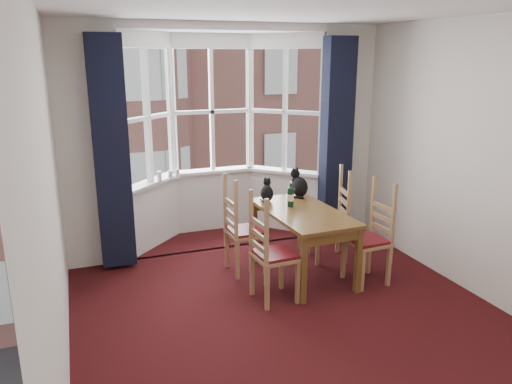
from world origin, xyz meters
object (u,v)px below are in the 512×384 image
cat_right (299,185)px  chair_right_far (336,222)px  dining_table (303,219)px  chair_right_near (374,240)px  chair_left_near (267,257)px  candle_short (170,175)px  candle_tall (159,176)px  wine_bottle (291,196)px  candle_extra (177,174)px  cat_left (267,192)px  chair_left_far (238,233)px

cat_right → chair_right_far: bearing=-38.0°
dining_table → cat_right: 0.64m
dining_table → chair_right_far: chair_right_far is taller
dining_table → chair_right_near: size_ratio=1.53×
chair_left_near → chair_right_far: bearing=31.7°
candle_short → candle_tall: bearing=-168.3°
wine_bottle → candle_extra: (-1.02, 1.31, 0.05)m
chair_right_near → candle_short: 2.70m
chair_right_far → cat_left: 0.93m
chair_right_near → candle_extra: size_ratio=7.42×
cat_right → candle_tall: bearing=149.8°
chair_left_near → chair_right_far: (1.20, 0.74, 0.00)m
cat_right → wine_bottle: bearing=-127.2°
candle_short → cat_left: bearing=-45.6°
chair_left_near → chair_right_near: (1.27, 0.04, 0.00)m
chair_left_far → chair_right_far: bearing=-1.0°
chair_left_near → candle_extra: size_ratio=7.42×
candle_tall → dining_table: bearing=-47.5°
dining_table → candle_short: 1.92m
cat_left → wine_bottle: size_ratio=0.98×
chair_left_near → chair_left_far: (-0.05, 0.76, 0.00)m
wine_bottle → candle_tall: wine_bottle is taller
chair_left_near → chair_right_far: same height
chair_right_near → candle_short: candle_short is taller
chair_right_near → cat_right: 1.16m
chair_right_near → candle_short: bearing=133.9°
chair_left_far → wine_bottle: (0.60, -0.10, 0.41)m
wine_bottle → chair_right_far: bearing=6.8°
chair_left_far → cat_right: 1.00m
chair_left_near → wine_bottle: size_ratio=3.18×
dining_table → candle_tall: 1.99m
wine_bottle → dining_table: bearing=-71.0°
dining_table → chair_left_far: (-0.66, 0.29, -0.19)m
chair_left_far → chair_right_near: bearing=-28.7°
cat_left → cat_right: 0.45m
chair_left_far → chair_left_near: bearing=-86.6°
cat_right → candle_extra: size_ratio=2.91×
cat_right → candle_tall: cat_right is taller
cat_left → wine_bottle: bearing=-62.5°
chair_left_near → cat_left: 1.12m
chair_right_far → cat_left: bearing=163.8°
chair_left_near → chair_left_far: 0.76m
candle_tall → candle_short: size_ratio=1.10×
cat_right → candle_tall: 1.78m
chair_left_near → chair_right_near: size_ratio=1.00×
chair_right_near → cat_left: 1.35m
cat_left → chair_right_far: bearing=-16.2°
wine_bottle → chair_left_far: bearing=170.6°
chair_right_far → chair_right_near: bearing=-83.7°
candle_extra → chair_right_near: bearing=-48.0°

